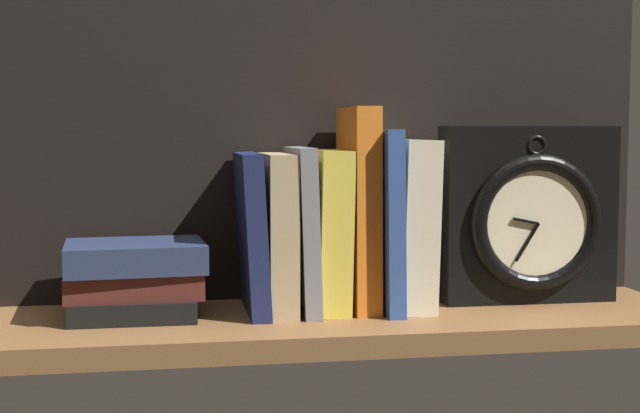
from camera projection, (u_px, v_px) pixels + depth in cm
name	position (u px, v px, depth cm)	size (l,w,h in cm)	color
ground_plane	(345.00, 324.00, 102.21)	(80.93, 23.44, 2.50)	brown
back_panel	(328.00, 145.00, 111.41)	(80.93, 1.20, 38.33)	black
book_navy_bierce	(252.00, 233.00, 102.26)	(2.25, 14.33, 18.42)	#192147
book_tan_shortstories	(278.00, 233.00, 102.79)	(3.22, 13.60, 18.32)	tan
book_gray_chess	(302.00, 229.00, 103.25)	(1.95, 14.00, 19.03)	gray
book_yellow_seinlanguage	(328.00, 230.00, 103.79)	(3.65, 12.08, 18.72)	gold
book_orange_pandolfini	(358.00, 208.00, 104.19)	(2.90, 12.25, 23.67)	orange
book_blue_modern	(381.00, 219.00, 104.77)	(1.97, 15.48, 21.08)	#2D4C8E
book_cream_twain	(408.00, 223.00, 105.38)	(4.05, 13.37, 19.91)	beige
framed_clock	(529.00, 216.00, 107.92)	(21.51, 6.30, 21.51)	black
book_stack_side	(135.00, 279.00, 99.87)	(16.04, 12.89, 8.46)	black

